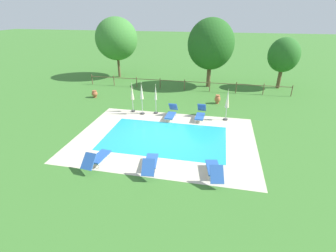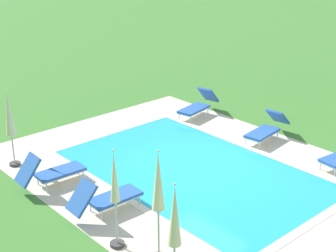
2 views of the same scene
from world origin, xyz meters
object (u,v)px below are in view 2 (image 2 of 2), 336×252
at_px(sun_lounger_south_near_corner, 51,172).
at_px(patio_umbrella_closed_row_mid_east, 158,189).
at_px(sun_lounger_north_end, 267,128).
at_px(patio_umbrella_closed_row_centre, 115,188).
at_px(patio_umbrella_closed_row_west, 9,117).
at_px(sun_lounger_north_near_steps, 106,198).
at_px(patio_umbrella_closed_row_mid_west, 175,223).
at_px(sun_lounger_north_mid, 198,105).

bearing_deg(sun_lounger_south_near_corner, patio_umbrella_closed_row_mid_east, 179.77).
relative_size(sun_lounger_north_end, sun_lounger_south_near_corner, 1.09).
relative_size(patio_umbrella_closed_row_centre, patio_umbrella_closed_row_mid_east, 0.92).
distance_m(patio_umbrella_closed_row_centre, patio_umbrella_closed_row_mid_east, 1.06).
height_order(patio_umbrella_closed_row_west, patio_umbrella_closed_row_centre, patio_umbrella_closed_row_west).
distance_m(sun_lounger_south_near_corner, patio_umbrella_closed_row_west, 2.11).
height_order(sun_lounger_north_near_steps, patio_umbrella_closed_row_west, patio_umbrella_closed_row_west).
bearing_deg(patio_umbrella_closed_row_centre, sun_lounger_south_near_corner, -6.20).
bearing_deg(patio_umbrella_closed_row_mid_west, patio_umbrella_closed_row_west, -1.57).
bearing_deg(patio_umbrella_closed_row_west, sun_lounger_north_mid, -94.64).
height_order(sun_lounger_north_mid, patio_umbrella_closed_row_mid_east, patio_umbrella_closed_row_mid_east).
bearing_deg(patio_umbrella_closed_row_west, sun_lounger_south_near_corner, -174.10).
bearing_deg(sun_lounger_north_mid, patio_umbrella_closed_row_mid_east, 129.65).
bearing_deg(patio_umbrella_closed_row_mid_east, sun_lounger_north_mid, -50.35).
bearing_deg(sun_lounger_north_mid, patio_umbrella_closed_row_centre, 123.09).
xyz_separation_m(sun_lounger_north_end, patio_umbrella_closed_row_centre, (-1.55, 7.18, 1.03)).
bearing_deg(sun_lounger_south_near_corner, sun_lounger_north_end, -105.31).
bearing_deg(patio_umbrella_closed_row_centre, patio_umbrella_closed_row_west, -2.03).
xyz_separation_m(sun_lounger_north_near_steps, patio_umbrella_closed_row_centre, (-1.31, 0.64, 1.02)).
bearing_deg(sun_lounger_north_near_steps, patio_umbrella_closed_row_mid_west, 168.30).
relative_size(patio_umbrella_closed_row_west, patio_umbrella_closed_row_centre, 1.01).
height_order(sun_lounger_north_mid, patio_umbrella_closed_row_west, patio_umbrella_closed_row_west).
distance_m(sun_lounger_north_end, sun_lounger_south_near_corner, 7.06).
distance_m(sun_lounger_south_near_corner, patio_umbrella_closed_row_mid_east, 4.56).
relative_size(sun_lounger_north_near_steps, patio_umbrella_closed_row_west, 0.82).
height_order(sun_lounger_north_mid, patio_umbrella_closed_row_centre, patio_umbrella_closed_row_centre).
xyz_separation_m(sun_lounger_north_mid, patio_umbrella_closed_row_mid_east, (-5.62, 6.78, 1.27)).
relative_size(sun_lounger_north_mid, patio_umbrella_closed_row_mid_west, 0.88).
relative_size(sun_lounger_north_near_steps, sun_lounger_north_mid, 0.95).
distance_m(sun_lounger_north_end, patio_umbrella_closed_row_mid_east, 7.39).
relative_size(sun_lounger_north_mid, patio_umbrella_closed_row_mid_east, 0.80).
bearing_deg(sun_lounger_south_near_corner, patio_umbrella_closed_row_centre, 173.80).
xyz_separation_m(sun_lounger_north_end, patio_umbrella_closed_row_mid_west, (-3.39, 7.19, 1.07)).
bearing_deg(patio_umbrella_closed_row_centre, sun_lounger_north_mid, -56.91).
xyz_separation_m(patio_umbrella_closed_row_west, patio_umbrella_closed_row_mid_west, (-7.06, 0.19, -0.04)).
xyz_separation_m(sun_lounger_north_mid, patio_umbrella_closed_row_centre, (-4.65, 7.14, 1.02)).
bearing_deg(sun_lounger_north_end, patio_umbrella_closed_row_mid_east, 110.27).
bearing_deg(patio_umbrella_closed_row_mid_east, patio_umbrella_closed_row_centre, 20.03).
distance_m(patio_umbrella_closed_row_west, patio_umbrella_closed_row_mid_east, 6.19).
bearing_deg(sun_lounger_north_mid, sun_lounger_north_near_steps, 117.21).
xyz_separation_m(sun_lounger_north_end, patio_umbrella_closed_row_west, (3.66, 6.99, 1.11)).
bearing_deg(sun_lounger_south_near_corner, patio_umbrella_closed_row_mid_west, 175.87).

